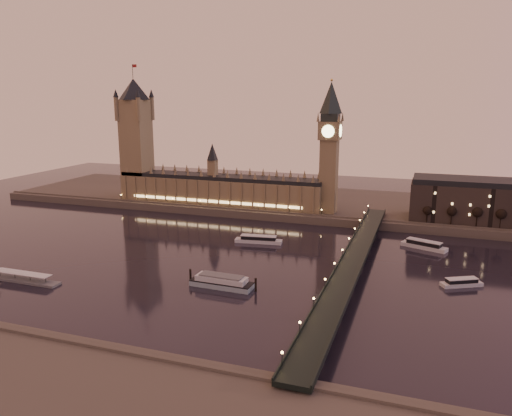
{
  "coord_description": "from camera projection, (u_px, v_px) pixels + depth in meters",
  "views": [
    {
      "loc": [
        127.41,
        -266.09,
        97.55
      ],
      "look_at": [
        23.01,
        35.0,
        25.52
      ],
      "focal_mm": 35.0,
      "sensor_mm": 36.0,
      "label": 1
    }
  ],
  "objects": [
    {
      "name": "ground",
      "position": [
        202.0,
        257.0,
        307.44
      ],
      "size": [
        700.0,
        700.0,
        0.0
      ],
      "primitive_type": "plane",
      "color": "black",
      "rests_on": "ground"
    },
    {
      "name": "bare_tree_2",
      "position": [
        475.0,
        213.0,
        352.78
      ],
      "size": [
        6.62,
        6.62,
        13.46
      ],
      "color": "black",
      "rests_on": "ground"
    },
    {
      "name": "pontoon_pier",
      "position": [
        24.0,
        279.0,
        267.59
      ],
      "size": [
        43.22,
        7.2,
        11.53
      ],
      "color": "#595B5E",
      "rests_on": "ground"
    },
    {
      "name": "moored_barge",
      "position": [
        222.0,
        282.0,
        259.24
      ],
      "size": [
        38.57,
        10.49,
        7.07
      ],
      "rotation": [
        0.0,
        0.0,
        -0.03
      ],
      "color": "#86A0AB",
      "rests_on": "ground"
    },
    {
      "name": "westminster_bridge",
      "position": [
        352.0,
        265.0,
        276.95
      ],
      "size": [
        13.2,
        260.0,
        15.3
      ],
      "color": "black",
      "rests_on": "ground"
    },
    {
      "name": "cruise_boat_b",
      "position": [
        424.0,
        245.0,
        324.98
      ],
      "size": [
        30.08,
        17.42,
        5.43
      ],
      "rotation": [
        0.0,
        0.0,
        -0.37
      ],
      "color": "silver",
      "rests_on": "ground"
    },
    {
      "name": "victoria_tower",
      "position": [
        136.0,
        132.0,
        442.79
      ],
      "size": [
        31.68,
        31.68,
        118.0
      ],
      "color": "brown",
      "rests_on": "ground"
    },
    {
      "name": "big_ben",
      "position": [
        330.0,
        140.0,
        387.59
      ],
      "size": [
        17.68,
        17.68,
        104.0
      ],
      "color": "brown",
      "rests_on": "ground"
    },
    {
      "name": "cruise_boat_c",
      "position": [
        462.0,
        283.0,
        260.95
      ],
      "size": [
        21.94,
        15.39,
        4.34
      ],
      "rotation": [
        0.0,
        0.0,
        0.49
      ],
      "color": "silver",
      "rests_on": "ground"
    },
    {
      "name": "bare_tree_1",
      "position": [
        449.0,
        212.0,
        358.14
      ],
      "size": [
        6.62,
        6.62,
        13.46
      ],
      "color": "black",
      "rests_on": "ground"
    },
    {
      "name": "bare_tree_0",
      "position": [
        425.0,
        210.0,
        363.5
      ],
      "size": [
        6.62,
        6.62,
        13.46
      ],
      "color": "black",
      "rests_on": "ground"
    },
    {
      "name": "palace_of_westminster",
      "position": [
        219.0,
        186.0,
        426.98
      ],
      "size": [
        180.0,
        26.62,
        52.0
      ],
      "color": "brown",
      "rests_on": "ground"
    },
    {
      "name": "bare_tree_3",
      "position": [
        501.0,
        215.0,
        347.42
      ],
      "size": [
        6.62,
        6.62,
        13.46
      ],
      "color": "black",
      "rests_on": "ground"
    },
    {
      "name": "far_embankment",
      "position": [
        311.0,
        203.0,
        449.25
      ],
      "size": [
        560.0,
        130.0,
        6.0
      ],
      "primitive_type": "cube",
      "color": "#423D35",
      "rests_on": "ground"
    },
    {
      "name": "cruise_boat_a",
      "position": [
        259.0,
        240.0,
        337.71
      ],
      "size": [
        32.46,
        11.13,
        5.09
      ],
      "rotation": [
        0.0,
        0.0,
        0.14
      ],
      "color": "silver",
      "rests_on": "ground"
    }
  ]
}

